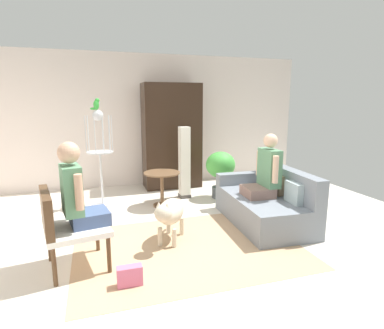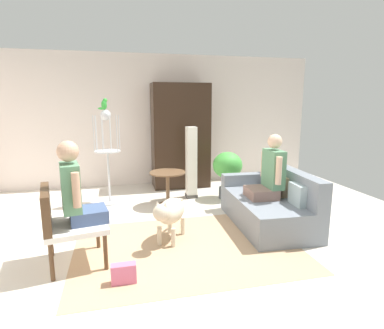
{
  "view_description": "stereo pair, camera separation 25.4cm",
  "coord_description": "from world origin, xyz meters",
  "px_view_note": "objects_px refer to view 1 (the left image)",
  "views": [
    {
      "loc": [
        -1.03,
        -3.57,
        1.73
      ],
      "look_at": [
        0.09,
        0.02,
        0.99
      ],
      "focal_mm": 29.6,
      "sensor_mm": 36.0,
      "label": 1
    },
    {
      "loc": [
        -0.79,
        -3.63,
        1.73
      ],
      "look_at": [
        0.09,
        0.02,
        0.99
      ],
      "focal_mm": 29.6,
      "sensor_mm": 36.0,
      "label": 2
    }
  ],
  "objects_px": {
    "dog": "(170,212)",
    "bird_cage_stand": "(100,155)",
    "couch": "(266,203)",
    "column_lamp": "(184,163)",
    "person_on_couch": "(266,172)",
    "person_on_armchair": "(77,192)",
    "handbag": "(130,276)",
    "potted_plant": "(220,168)",
    "round_end_table": "(162,182)",
    "parrot": "(96,104)",
    "armoire_cabinet": "(172,136)",
    "armchair": "(64,223)"
  },
  "relations": [
    {
      "from": "bird_cage_stand",
      "to": "parrot",
      "type": "relative_size",
      "value": 8.54
    },
    {
      "from": "parrot",
      "to": "handbag",
      "type": "relative_size",
      "value": 0.78
    },
    {
      "from": "armoire_cabinet",
      "to": "couch",
      "type": "bearing_deg",
      "value": -70.62
    },
    {
      "from": "armchair",
      "to": "bird_cage_stand",
      "type": "xyz_separation_m",
      "value": [
        0.43,
        2.08,
        0.36
      ]
    },
    {
      "from": "person_on_armchair",
      "to": "dog",
      "type": "bearing_deg",
      "value": 15.69
    },
    {
      "from": "couch",
      "to": "dog",
      "type": "relative_size",
      "value": 2.12
    },
    {
      "from": "bird_cage_stand",
      "to": "armoire_cabinet",
      "type": "xyz_separation_m",
      "value": [
        1.43,
        0.85,
        0.17
      ]
    },
    {
      "from": "parrot",
      "to": "armoire_cabinet",
      "type": "xyz_separation_m",
      "value": [
        1.44,
        0.85,
        -0.65
      ]
    },
    {
      "from": "column_lamp",
      "to": "person_on_couch",
      "type": "bearing_deg",
      "value": -63.74
    },
    {
      "from": "person_on_armchair",
      "to": "handbag",
      "type": "bearing_deg",
      "value": -49.78
    },
    {
      "from": "round_end_table",
      "to": "armoire_cabinet",
      "type": "xyz_separation_m",
      "value": [
        0.47,
        1.21,
        0.63
      ]
    },
    {
      "from": "bird_cage_stand",
      "to": "column_lamp",
      "type": "height_order",
      "value": "bird_cage_stand"
    },
    {
      "from": "person_on_armchair",
      "to": "couch",
      "type": "bearing_deg",
      "value": 12.08
    },
    {
      "from": "person_on_armchair",
      "to": "column_lamp",
      "type": "distance_m",
      "value": 2.71
    },
    {
      "from": "armchair",
      "to": "dog",
      "type": "bearing_deg",
      "value": 15.11
    },
    {
      "from": "round_end_table",
      "to": "bird_cage_stand",
      "type": "xyz_separation_m",
      "value": [
        -0.96,
        0.36,
        0.46
      ]
    },
    {
      "from": "potted_plant",
      "to": "handbag",
      "type": "xyz_separation_m",
      "value": [
        -1.91,
        -2.38,
        -0.45
      ]
    },
    {
      "from": "couch",
      "to": "handbag",
      "type": "height_order",
      "value": "couch"
    },
    {
      "from": "couch",
      "to": "column_lamp",
      "type": "relative_size",
      "value": 1.28
    },
    {
      "from": "couch",
      "to": "armchair",
      "type": "relative_size",
      "value": 1.92
    },
    {
      "from": "person_on_armchair",
      "to": "round_end_table",
      "type": "height_order",
      "value": "person_on_armchair"
    },
    {
      "from": "couch",
      "to": "potted_plant",
      "type": "distance_m",
      "value": 1.35
    },
    {
      "from": "bird_cage_stand",
      "to": "person_on_couch",
      "type": "bearing_deg",
      "value": -34.68
    },
    {
      "from": "armoire_cabinet",
      "to": "handbag",
      "type": "relative_size",
      "value": 8.7
    },
    {
      "from": "round_end_table",
      "to": "bird_cage_stand",
      "type": "height_order",
      "value": "bird_cage_stand"
    },
    {
      "from": "person_on_armchair",
      "to": "bird_cage_stand",
      "type": "relative_size",
      "value": 0.55
    },
    {
      "from": "handbag",
      "to": "bird_cage_stand",
      "type": "bearing_deg",
      "value": 93.62
    },
    {
      "from": "person_on_armchair",
      "to": "round_end_table",
      "type": "bearing_deg",
      "value": 53.66
    },
    {
      "from": "parrot",
      "to": "handbag",
      "type": "distance_m",
      "value": 3.05
    },
    {
      "from": "armchair",
      "to": "potted_plant",
      "type": "distance_m",
      "value": 3.13
    },
    {
      "from": "dog",
      "to": "bird_cage_stand",
      "type": "bearing_deg",
      "value": 113.39
    },
    {
      "from": "potted_plant",
      "to": "dog",
      "type": "bearing_deg",
      "value": -130.19
    },
    {
      "from": "person_on_armchair",
      "to": "armoire_cabinet",
      "type": "height_order",
      "value": "armoire_cabinet"
    },
    {
      "from": "armoire_cabinet",
      "to": "handbag",
      "type": "distance_m",
      "value": 3.78
    },
    {
      "from": "potted_plant",
      "to": "couch",
      "type": "bearing_deg",
      "value": -82.0
    },
    {
      "from": "person_on_armchair",
      "to": "armoire_cabinet",
      "type": "relative_size",
      "value": 0.42
    },
    {
      "from": "armoire_cabinet",
      "to": "person_on_armchair",
      "type": "bearing_deg",
      "value": -120.62
    },
    {
      "from": "couch",
      "to": "handbag",
      "type": "distance_m",
      "value": 2.36
    },
    {
      "from": "armchair",
      "to": "person_on_couch",
      "type": "relative_size",
      "value": 0.97
    },
    {
      "from": "armoire_cabinet",
      "to": "column_lamp",
      "type": "bearing_deg",
      "value": -88.17
    },
    {
      "from": "dog",
      "to": "bird_cage_stand",
      "type": "height_order",
      "value": "bird_cage_stand"
    },
    {
      "from": "dog",
      "to": "bird_cage_stand",
      "type": "relative_size",
      "value": 0.49
    },
    {
      "from": "round_end_table",
      "to": "parrot",
      "type": "bearing_deg",
      "value": 159.67
    },
    {
      "from": "person_on_couch",
      "to": "parrot",
      "type": "bearing_deg",
      "value": 145.49
    },
    {
      "from": "couch",
      "to": "person_on_armchair",
      "type": "relative_size",
      "value": 1.87
    },
    {
      "from": "dog",
      "to": "parrot",
      "type": "bearing_deg",
      "value": 113.77
    },
    {
      "from": "armchair",
      "to": "handbag",
      "type": "relative_size",
      "value": 3.59
    },
    {
      "from": "person_on_armchair",
      "to": "dog",
      "type": "distance_m",
      "value": 1.17
    },
    {
      "from": "armchair",
      "to": "round_end_table",
      "type": "relative_size",
      "value": 1.44
    },
    {
      "from": "dog",
      "to": "bird_cage_stand",
      "type": "distance_m",
      "value": 1.98
    }
  ]
}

